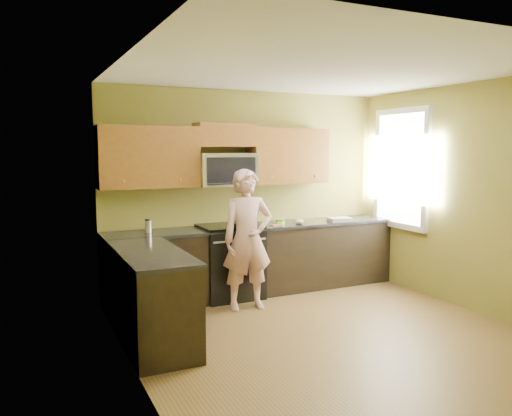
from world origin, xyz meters
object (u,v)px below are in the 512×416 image
microwave (226,186)px  travel_mug (148,232)px  stove (230,261)px  frying_pan (243,227)px  woman (247,240)px  butter_tub (280,224)px

microwave → travel_mug: size_ratio=4.61×
stove → travel_mug: 1.14m
stove → frying_pan: bearing=-72.0°
microwave → woman: (0.02, -0.65, -0.61)m
frying_pan → butter_tub: frying_pan is taller
microwave → butter_tub: size_ratio=6.08×
stove → frying_pan: (0.08, -0.25, 0.47)m
woman → stove: bearing=97.7°
microwave → frying_pan: (0.08, -0.37, -0.50)m
microwave → frying_pan: bearing=-77.8°
stove → microwave: microwave is taller
woman → travel_mug: (-1.06, 0.57, 0.08)m
butter_tub → frying_pan: bearing=-163.5°
woman → butter_tub: bearing=39.9°
frying_pan → travel_mug: bearing=168.9°
microwave → woman: 0.89m
frying_pan → travel_mug: (-1.12, 0.29, -0.03)m
woman → frying_pan: 0.30m
microwave → woman: size_ratio=0.45×
microwave → travel_mug: (-1.04, -0.08, -0.53)m
butter_tub → travel_mug: travel_mug is taller
stove → microwave: (0.00, 0.12, 0.97)m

